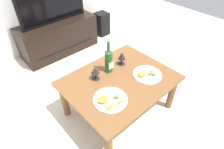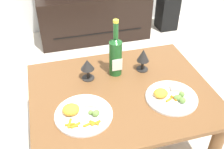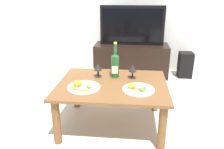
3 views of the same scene
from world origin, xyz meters
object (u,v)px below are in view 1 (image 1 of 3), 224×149
object	(u,v)px
dinner_plate_left	(109,99)
dinner_plate_right	(147,74)
floor_speaker	(102,24)
tv_screen	(51,1)
goblet_right	(122,56)
wine_bottle	(109,60)
goblet_left	(95,71)
tv_stand	(59,37)
dining_table	(119,85)

from	to	relation	value
dinner_plate_left	dinner_plate_right	size ratio (longest dim) A/B	1.04
floor_speaker	tv_screen	bearing A→B (deg)	178.18
tv_screen	dinner_plate_right	xyz separation A→B (m)	(0.09, -1.60, -0.32)
floor_speaker	goblet_right	bearing A→B (deg)	-122.62
wine_bottle	goblet_left	distance (m)	0.18
floor_speaker	wine_bottle	size ratio (longest dim) A/B	1.09
dinner_plate_right	tv_screen	bearing A→B (deg)	93.23
tv_screen	goblet_left	world-z (taller)	tv_screen
tv_screen	wine_bottle	bearing A→B (deg)	-96.05
floor_speaker	goblet_right	xyz separation A→B (m)	(-0.80, -1.29, 0.35)
dinner_plate_left	dinner_plate_right	world-z (taller)	dinner_plate_left
tv_screen	wine_bottle	distance (m)	1.31
floor_speaker	dinner_plate_right	size ratio (longest dim) A/B	1.36
tv_stand	dinner_plate_right	bearing A→B (deg)	-86.77
tv_stand	dinner_plate_right	distance (m)	1.62
dining_table	goblet_right	xyz separation A→B (m)	(0.18, 0.16, 0.17)
tv_screen	dinner_plate_left	xyz separation A→B (m)	(-0.40, -1.60, -0.32)
goblet_right	dinner_plate_right	xyz separation A→B (m)	(0.05, -0.30, -0.08)
wine_bottle	tv_screen	bearing A→B (deg)	83.95
floor_speaker	wine_bottle	bearing A→B (deg)	-128.00
floor_speaker	goblet_left	distance (m)	1.75
goblet_left	dinner_plate_left	world-z (taller)	goblet_left
goblet_right	dinner_plate_right	bearing A→B (deg)	-79.49
dinner_plate_right	dinner_plate_left	bearing A→B (deg)	179.94
dinner_plate_left	floor_speaker	bearing A→B (deg)	52.15
dining_table	tv_stand	distance (m)	1.48
tv_screen	dinner_plate_left	size ratio (longest dim) A/B	3.23
floor_speaker	dinner_plate_right	xyz separation A→B (m)	(-0.74, -1.58, 0.26)
tv_screen	wine_bottle	xyz separation A→B (m)	(-0.14, -1.29, -0.19)
tv_stand	floor_speaker	bearing A→B (deg)	-1.14
goblet_left	dinner_plate_right	distance (m)	0.50
tv_stand	wine_bottle	size ratio (longest dim) A/B	3.16
tv_screen	goblet_right	world-z (taller)	tv_screen
tv_stand	goblet_right	xyz separation A→B (m)	(0.04, -1.30, 0.30)
dining_table	goblet_left	distance (m)	0.28
dining_table	dinner_plate_left	xyz separation A→B (m)	(-0.25, -0.13, 0.09)
wine_bottle	goblet_left	bearing A→B (deg)	-177.37
tv_screen	dining_table	bearing A→B (deg)	-95.82
tv_stand	tv_screen	distance (m)	0.53
dining_table	tv_stand	bearing A→B (deg)	84.19
tv_stand	goblet_left	bearing A→B (deg)	-103.34
tv_stand	floor_speaker	xyz separation A→B (m)	(0.83, -0.02, -0.05)
dining_table	tv_screen	xyz separation A→B (m)	(0.15, 1.46, 0.41)
goblet_left	dinner_plate_left	bearing A→B (deg)	-106.65
goblet_left	goblet_right	world-z (taller)	goblet_right
tv_stand	goblet_left	size ratio (longest dim) A/B	8.49
wine_bottle	dinner_plate_left	world-z (taller)	wine_bottle
tv_screen	floor_speaker	size ratio (longest dim) A/B	2.47
dining_table	tv_stand	world-z (taller)	tv_stand
goblet_left	goblet_right	distance (m)	0.34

